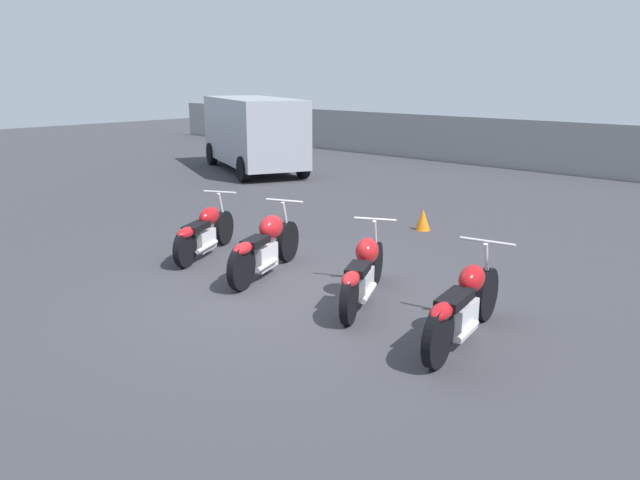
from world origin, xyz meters
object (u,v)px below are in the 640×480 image
object	(u,v)px
motorcycle_slot_0	(204,232)
motorcycle_slot_2	(363,272)
motorcycle_slot_3	(463,306)
traffic_cone_near	(423,220)
parked_van	(253,131)
motorcycle_slot_1	(265,246)

from	to	relation	value
motorcycle_slot_0	motorcycle_slot_2	distance (m)	3.22
motorcycle_slot_0	motorcycle_slot_3	xyz separation A→B (m)	(4.80, -0.15, 0.02)
traffic_cone_near	parked_van	bearing A→B (deg)	160.72
motorcycle_slot_1	parked_van	world-z (taller)	parked_van
motorcycle_slot_2	motorcycle_slot_3	distance (m)	1.60
motorcycle_slot_2	parked_van	world-z (taller)	parked_van
motorcycle_slot_2	motorcycle_slot_3	xyz separation A→B (m)	(1.58, -0.23, 0.02)
motorcycle_slot_0	parked_van	world-z (taller)	parked_van
motorcycle_slot_3	motorcycle_slot_0	bearing A→B (deg)	167.67
motorcycle_slot_3	traffic_cone_near	bearing A→B (deg)	118.10
motorcycle_slot_2	parked_van	xyz separation A→B (m)	(-9.61, 6.57, 0.80)
motorcycle_slot_1	motorcycle_slot_2	xyz separation A→B (m)	(1.76, 0.08, -0.03)
motorcycle_slot_0	motorcycle_slot_1	distance (m)	1.46
motorcycle_slot_0	parked_van	size ratio (longest dim) A/B	0.34
motorcycle_slot_1	parked_van	bearing A→B (deg)	118.90
motorcycle_slot_2	traffic_cone_near	world-z (taller)	motorcycle_slot_2
motorcycle_slot_1	motorcycle_slot_2	bearing A→B (deg)	-18.17
motorcycle_slot_1	motorcycle_slot_2	distance (m)	1.76
motorcycle_slot_0	motorcycle_slot_3	bearing A→B (deg)	-28.29
motorcycle_slot_0	traffic_cone_near	bearing A→B (deg)	41.00
parked_van	motorcycle_slot_1	bearing A→B (deg)	-106.06
motorcycle_slot_3	parked_van	xyz separation A→B (m)	(-11.19, 6.80, 0.78)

